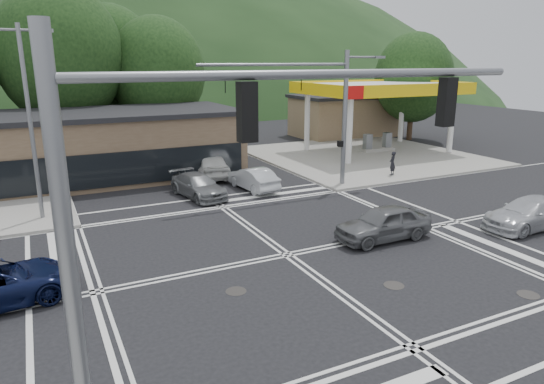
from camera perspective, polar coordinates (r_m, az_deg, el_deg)
name	(u,v)px	position (r m, az deg, el deg)	size (l,w,h in m)	color
ground	(287,255)	(19.31, 1.79, -7.40)	(120.00, 120.00, 0.00)	black
sidewalk_ne	(365,156)	(39.31, 10.84, 4.21)	(16.00, 16.00, 0.15)	gray
gas_station_canopy	(380,91)	(40.70, 12.62, 11.54)	(12.32, 8.34, 5.75)	silver
convenience_store	(345,117)	(49.95, 8.63, 8.74)	(10.00, 6.00, 3.80)	#846B4F
commercial_row	(43,151)	(33.14, -25.30, 4.36)	(24.00, 8.00, 4.00)	brown
hill_north	(75,98)	(106.28, -22.12, 10.17)	(252.00, 126.00, 140.00)	#1D3718
tree_n_b	(60,55)	(39.76, -23.65, 14.56)	(9.00, 9.00, 12.98)	#382619
tree_n_c	(157,72)	(40.81, -13.36, 13.55)	(7.60, 7.60, 10.87)	#382619
tree_n_e	(110,64)	(44.16, -18.56, 14.13)	(8.40, 8.40, 11.98)	#382619
tree_ne	(413,78)	(48.26, 16.31, 12.79)	(7.20, 7.20, 9.99)	#382619
streetlight_nw	(31,114)	(24.80, -26.52, 8.16)	(2.50, 0.25, 9.00)	slate
signal_mast_ne	(327,103)	(28.51, 6.51, 10.42)	(11.65, 0.30, 8.00)	slate
signal_mast_sw	(182,206)	(8.10, -10.54, -1.65)	(9.14, 0.28, 8.00)	slate
car_grey_center	(383,223)	(21.18, 12.97, -3.59)	(1.73, 4.31, 1.47)	#595B5E
car_silver_east	(530,213)	(25.02, 28.06, -2.23)	(1.93, 4.76, 1.38)	#B2B4BA
car_queue_a	(253,178)	(28.68, -2.26, 1.60)	(1.41, 4.04, 1.33)	silver
car_queue_b	(209,164)	(32.05, -7.42, 3.27)	(1.99, 4.95, 1.69)	silver
car_northbound	(198,186)	(27.41, -8.68, 0.74)	(1.79, 4.41, 1.28)	slate
pedestrian	(392,163)	(32.60, 13.98, 3.30)	(0.57, 0.37, 1.55)	black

